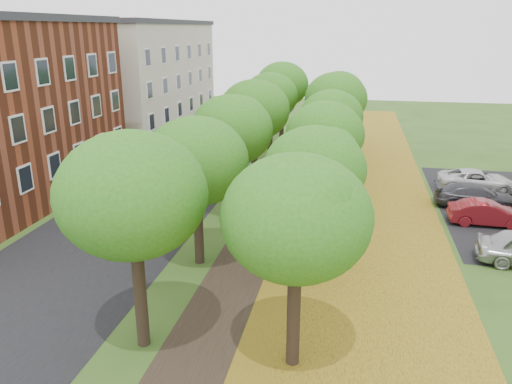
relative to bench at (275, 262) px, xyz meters
The scene contains 11 objects.
ground 5.94m from the bench, 101.14° to the right, with size 120.00×120.00×0.00m, color #2D4C19.
street_asphalt 12.62m from the bench, 133.26° to the left, with size 8.00×70.00×0.01m, color black.
footpath 9.27m from the bench, 97.11° to the left, with size 3.20×70.00×0.01m, color black.
leaf_verge 9.97m from the bench, 67.24° to the left, with size 7.50×70.00×0.01m, color #A1871D.
tree_row_west 10.68m from the bench, 110.01° to the left, with size 4.23×34.23×6.52m.
tree_row_east 10.24m from the bench, 81.00° to the left, with size 4.23×34.23×6.52m.
building_cream 33.04m from the bench, 123.72° to the left, with size 10.30×20.30×10.40m.
bench is the anchor object (origin of this frame).
car_red 12.23m from the bench, 36.30° to the left, with size 1.33×3.81×1.25m, color maroon.
car_grey 14.02m from the bench, 45.31° to the left, with size 1.83×4.49×1.30m, color #2F2F34.
car_white 16.99m from the bench, 51.36° to the left, with size 2.14×4.64×1.29m, color silver.
Camera 1 is at (4.00, -12.75, 9.66)m, focal length 35.00 mm.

